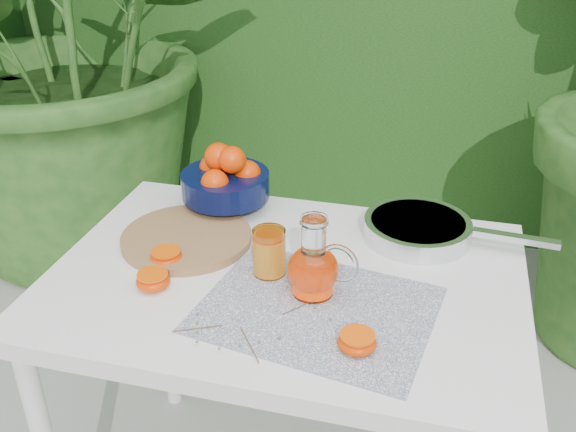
% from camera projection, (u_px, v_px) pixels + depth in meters
% --- Properties ---
extents(potted_plant_left, '(2.45, 2.45, 1.97)m').
position_uv_depth(potted_plant_left, '(69.00, 22.00, 2.52)').
color(potted_plant_left, '#23511B').
rests_on(potted_plant_left, ground).
extents(white_table, '(1.00, 0.70, 0.75)m').
position_uv_depth(white_table, '(286.00, 305.00, 1.40)').
color(white_table, white).
rests_on(white_table, ground).
extents(placemat, '(0.49, 0.41, 0.00)m').
position_uv_depth(placemat, '(317.00, 309.00, 1.25)').
color(placemat, '#0D1749').
rests_on(placemat, white_table).
extents(cutting_board, '(0.39, 0.39, 0.02)m').
position_uv_depth(cutting_board, '(187.00, 238.00, 1.48)').
color(cutting_board, '#946A42').
rests_on(cutting_board, white_table).
extents(fruit_bowl, '(0.25, 0.25, 0.17)m').
position_uv_depth(fruit_bowl, '(226.00, 179.00, 1.60)').
color(fruit_bowl, black).
rests_on(fruit_bowl, white_table).
extents(juice_pitcher, '(0.16, 0.12, 0.17)m').
position_uv_depth(juice_pitcher, '(314.00, 268.00, 1.27)').
color(juice_pitcher, white).
rests_on(juice_pitcher, white_table).
extents(juice_tumbler, '(0.08, 0.08, 0.10)m').
position_uv_depth(juice_tumbler, '(269.00, 253.00, 1.34)').
color(juice_tumbler, white).
rests_on(juice_tumbler, white_table).
extents(saute_pan, '(0.44, 0.27, 0.05)m').
position_uv_depth(saute_pan, '(419.00, 228.00, 1.49)').
color(saute_pan, silver).
rests_on(saute_pan, white_table).
extents(orange_halves, '(0.52, 0.25, 0.03)m').
position_uv_depth(orange_halves, '(218.00, 290.00, 1.28)').
color(orange_halves, '#F02602').
rests_on(orange_halves, white_table).
extents(thyme_sprigs, '(0.28, 0.24, 0.01)m').
position_uv_depth(thyme_sprigs, '(255.00, 323.00, 1.21)').
color(thyme_sprigs, brown).
rests_on(thyme_sprigs, white_table).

